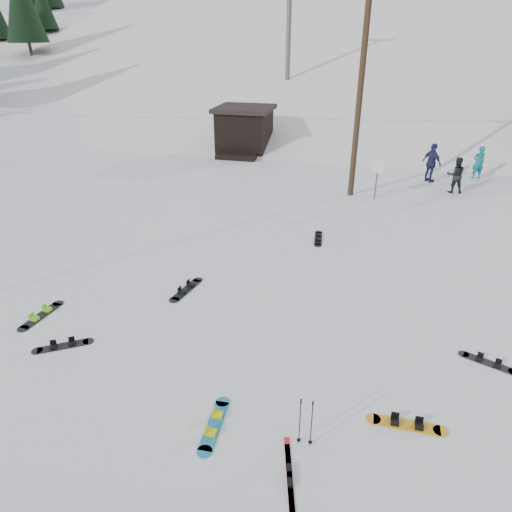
# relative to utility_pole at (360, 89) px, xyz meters

# --- Properties ---
(ground) EXTENTS (200.00, 200.00, 0.00)m
(ground) POSITION_rel_utility_pole_xyz_m (-2.00, -14.00, -4.68)
(ground) COLOR white
(ground) RESTS_ON ground
(ski_slope) EXTENTS (60.00, 85.24, 65.97)m
(ski_slope) POSITION_rel_utility_pole_xyz_m (-2.00, 41.00, -16.68)
(ski_slope) COLOR white
(ski_slope) RESTS_ON ground
(ridge_left) EXTENTS (47.54, 95.03, 58.38)m
(ridge_left) POSITION_rel_utility_pole_xyz_m (-38.00, 34.00, -15.68)
(ridge_left) COLOR white
(ridge_left) RESTS_ON ground
(treeline_left) EXTENTS (20.00, 64.00, 10.00)m
(treeline_left) POSITION_rel_utility_pole_xyz_m (-36.00, 26.00, -4.68)
(treeline_left) COLOR black
(treeline_left) RESTS_ON ground
(treeline_crest) EXTENTS (50.00, 6.00, 10.00)m
(treeline_crest) POSITION_rel_utility_pole_xyz_m (-2.00, 72.00, -4.68)
(treeline_crest) COLOR black
(treeline_crest) RESTS_ON ski_slope
(utility_pole) EXTENTS (2.00, 0.26, 9.00)m
(utility_pole) POSITION_rel_utility_pole_xyz_m (0.00, 0.00, 0.00)
(utility_pole) COLOR #3A2819
(utility_pole) RESTS_ON ground
(trail_sign) EXTENTS (0.50, 0.09, 1.85)m
(trail_sign) POSITION_rel_utility_pole_xyz_m (1.10, -0.42, -3.41)
(trail_sign) COLOR #595B60
(trail_sign) RESTS_ON ground
(lift_hut) EXTENTS (3.40, 4.10, 2.75)m
(lift_hut) POSITION_rel_utility_pole_xyz_m (-7.00, 6.94, -3.32)
(lift_hut) COLOR black
(lift_hut) RESTS_ON ground
(lift_tower_near) EXTENTS (2.20, 0.36, 8.00)m
(lift_tower_near) POSITION_rel_utility_pole_xyz_m (-6.00, 16.00, 3.18)
(lift_tower_near) COLOR #595B60
(lift_tower_near) RESTS_ON ski_slope
(hero_snowboard) EXTENTS (0.34, 1.55, 0.11)m
(hero_snowboard) POSITION_rel_utility_pole_xyz_m (-1.76, -14.78, -4.65)
(hero_snowboard) COLOR #1C81BA
(hero_snowboard) RESTS_ON ground
(hero_skis) EXTENTS (0.51, 1.68, 0.09)m
(hero_skis) POSITION_rel_utility_pole_xyz_m (-0.13, -15.57, -4.66)
(hero_skis) COLOR red
(hero_skis) RESTS_ON ground
(ski_poles) EXTENTS (0.29, 0.08, 1.05)m
(ski_poles) POSITION_rel_utility_pole_xyz_m (0.01, -14.77, -4.14)
(ski_poles) COLOR black
(ski_poles) RESTS_ON ground
(board_scatter_a) EXTENTS (1.25, 0.89, 0.10)m
(board_scatter_a) POSITION_rel_utility_pole_xyz_m (-6.12, -13.30, -4.66)
(board_scatter_a) COLOR black
(board_scatter_a) RESTS_ON ground
(board_scatter_b) EXTENTS (0.55, 1.56, 0.11)m
(board_scatter_b) POSITION_rel_utility_pole_xyz_m (-4.20, -10.06, -4.65)
(board_scatter_b) COLOR black
(board_scatter_b) RESTS_ON ground
(board_scatter_c) EXTENTS (0.42, 1.58, 0.11)m
(board_scatter_c) POSITION_rel_utility_pole_xyz_m (-7.50, -12.27, -4.65)
(board_scatter_c) COLOR black
(board_scatter_c) RESTS_ON ground
(board_scatter_d) EXTENTS (1.24, 0.66, 0.09)m
(board_scatter_d) POSITION_rel_utility_pole_xyz_m (3.80, -11.51, -4.66)
(board_scatter_d) COLOR black
(board_scatter_d) RESTS_ON ground
(board_scatter_e) EXTENTS (1.55, 0.29, 0.11)m
(board_scatter_e) POSITION_rel_utility_pole_xyz_m (1.88, -13.88, -4.65)
(board_scatter_e) COLOR gold
(board_scatter_e) RESTS_ON ground
(board_scatter_f) EXTENTS (0.39, 1.46, 0.10)m
(board_scatter_f) POSITION_rel_utility_pole_xyz_m (-0.85, -5.43, -4.65)
(board_scatter_f) COLOR black
(board_scatter_f) RESTS_ON ground
(skier_teal) EXTENTS (0.71, 0.58, 1.69)m
(skier_teal) POSITION_rel_utility_pole_xyz_m (6.15, 4.16, -3.84)
(skier_teal) COLOR #0B6572
(skier_teal) RESTS_ON ground
(skier_dark) EXTENTS (0.88, 0.73, 1.68)m
(skier_dark) POSITION_rel_utility_pole_xyz_m (4.69, 1.49, -3.84)
(skier_dark) COLOR black
(skier_dark) RESTS_ON ground
(skier_navy) EXTENTS (1.10, 1.16, 1.93)m
(skier_navy) POSITION_rel_utility_pole_xyz_m (3.75, 3.03, -3.71)
(skier_navy) COLOR #1C2148
(skier_navy) RESTS_ON ground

